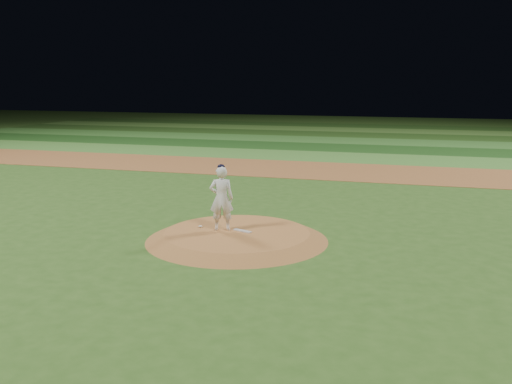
# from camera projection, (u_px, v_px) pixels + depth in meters

# --- Properties ---
(ground) EXTENTS (120.00, 120.00, 0.00)m
(ground) POSITION_uv_depth(u_px,v_px,m) (237.00, 240.00, 17.25)
(ground) COLOR #2D531B
(ground) RESTS_ON ground
(infield_dirt_band) EXTENTS (70.00, 6.00, 0.02)m
(infield_dirt_band) POSITION_uv_depth(u_px,v_px,m) (321.00, 170.00, 30.40)
(infield_dirt_band) COLOR brown
(infield_dirt_band) RESTS_ON ground
(outfield_stripe_0) EXTENTS (70.00, 5.00, 0.02)m
(outfield_stripe_0) POSITION_uv_depth(u_px,v_px,m) (337.00, 157.00, 35.56)
(outfield_stripe_0) COLOR #3F792C
(outfield_stripe_0) RESTS_ON ground
(outfield_stripe_1) EXTENTS (70.00, 5.00, 0.02)m
(outfield_stripe_1) POSITION_uv_depth(u_px,v_px,m) (348.00, 148.00, 40.26)
(outfield_stripe_1) COLOR #1A4416
(outfield_stripe_1) RESTS_ON ground
(outfield_stripe_2) EXTENTS (70.00, 5.00, 0.02)m
(outfield_stripe_2) POSITION_uv_depth(u_px,v_px,m) (356.00, 141.00, 44.96)
(outfield_stripe_2) COLOR #347028
(outfield_stripe_2) RESTS_ON ground
(outfield_stripe_3) EXTENTS (70.00, 5.00, 0.02)m
(outfield_stripe_3) POSITION_uv_depth(u_px,v_px,m) (363.00, 135.00, 49.65)
(outfield_stripe_3) COLOR #234717
(outfield_stripe_3) RESTS_ON ground
(outfield_stripe_4) EXTENTS (70.00, 5.00, 0.02)m
(outfield_stripe_4) POSITION_uv_depth(u_px,v_px,m) (369.00, 130.00, 54.35)
(outfield_stripe_4) COLOR #42732A
(outfield_stripe_4) RESTS_ON ground
(outfield_stripe_5) EXTENTS (70.00, 5.00, 0.02)m
(outfield_stripe_5) POSITION_uv_depth(u_px,v_px,m) (374.00, 126.00, 59.05)
(outfield_stripe_5) COLOR #224817
(outfield_stripe_5) RESTS_ON ground
(pitchers_mound) EXTENTS (5.50, 5.50, 0.25)m
(pitchers_mound) POSITION_uv_depth(u_px,v_px,m) (237.00, 236.00, 17.22)
(pitchers_mound) COLOR #9F6431
(pitchers_mound) RESTS_ON ground
(pitching_rubber) EXTENTS (0.64, 0.38, 0.03)m
(pitching_rubber) POSITION_uv_depth(u_px,v_px,m) (242.00, 231.00, 17.26)
(pitching_rubber) COLOR beige
(pitching_rubber) RESTS_ON pitchers_mound
(rosin_bag) EXTENTS (0.12, 0.12, 0.07)m
(rosin_bag) POSITION_uv_depth(u_px,v_px,m) (200.00, 226.00, 17.72)
(rosin_bag) COLOR silver
(rosin_bag) RESTS_ON pitchers_mound
(pitcher_on_mound) EXTENTS (0.83, 0.66, 2.04)m
(pitcher_on_mound) POSITION_uv_depth(u_px,v_px,m) (221.00, 198.00, 17.21)
(pitcher_on_mound) COLOR white
(pitcher_on_mound) RESTS_ON pitchers_mound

